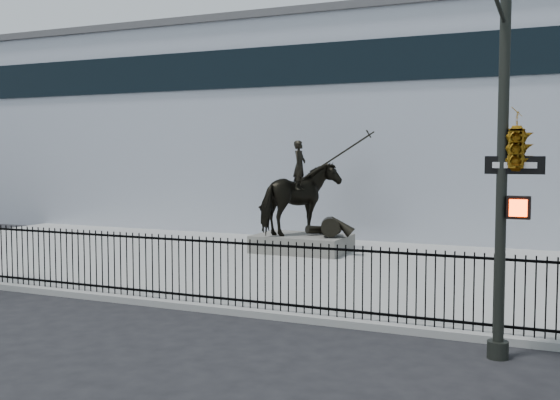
% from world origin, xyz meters
% --- Properties ---
extents(ground, '(120.00, 120.00, 0.00)m').
position_xyz_m(ground, '(0.00, 0.00, 0.00)').
color(ground, black).
rests_on(ground, ground).
extents(plaza, '(30.00, 12.00, 0.15)m').
position_xyz_m(plaza, '(0.00, 7.00, 0.07)').
color(plaza, gray).
rests_on(plaza, ground).
extents(building, '(44.00, 14.00, 9.00)m').
position_xyz_m(building, '(0.00, 20.00, 4.50)').
color(building, '#B6BBC7').
rests_on(building, ground).
extents(picket_fence, '(22.10, 0.10, 1.50)m').
position_xyz_m(picket_fence, '(0.00, 1.25, 0.90)').
color(picket_fence, black).
rests_on(picket_fence, plaza).
extents(statue_plinth, '(3.14, 2.18, 0.58)m').
position_xyz_m(statue_plinth, '(-0.20, 9.30, 0.44)').
color(statue_plinth, '#585550').
rests_on(statue_plinth, plaza).
extents(equestrian_statue, '(3.99, 2.49, 3.38)m').
position_xyz_m(equestrian_statue, '(-0.14, 9.30, 1.96)').
color(equestrian_statue, black).
rests_on(equestrian_statue, statue_plinth).
extents(traffic_signal_right, '(2.17, 6.86, 7.00)m').
position_xyz_m(traffic_signal_right, '(6.47, -2.00, 4.85)').
color(traffic_signal_right, black).
rests_on(traffic_signal_right, ground).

